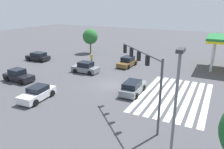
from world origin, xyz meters
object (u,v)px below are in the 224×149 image
at_px(car_4, 85,68).
at_px(car_5, 127,62).
at_px(car_1, 38,57).
at_px(car_6, 18,76).
at_px(car_2, 37,93).
at_px(pedestrian, 92,58).
at_px(car_0, 133,87).
at_px(tree_corner_b, 90,37).
at_px(street_light_pole_a, 175,105).
at_px(traffic_signal_mast, 143,67).

relative_size(car_4, car_5, 0.93).
distance_m(car_1, car_6, 11.23).
distance_m(car_1, car_2, 17.95).
bearing_deg(pedestrian, car_6, -61.68).
xyz_separation_m(car_0, tree_corner_b, (16.37, 16.15, 2.71)).
height_order(car_2, car_4, car_4).
relative_size(car_2, street_light_pole_a, 0.57).
relative_size(pedestrian, tree_corner_b, 0.33).
relative_size(traffic_signal_mast, tree_corner_b, 1.25).
height_order(car_5, car_6, car_6).
distance_m(traffic_signal_mast, car_5, 17.65).
relative_size(car_1, car_6, 1.00).
bearing_deg(car_5, car_4, -31.74).
height_order(car_1, street_light_pole_a, street_light_pole_a).
distance_m(traffic_signal_mast, car_1, 26.84).
bearing_deg(car_2, car_4, -179.60).
bearing_deg(street_light_pole_a, car_0, 31.75).
xyz_separation_m(pedestrian, tree_corner_b, (6.96, 4.61, 2.51)).
bearing_deg(car_2, car_1, -139.24).
relative_size(traffic_signal_mast, car_0, 1.38).
bearing_deg(car_2, traffic_signal_mast, 93.22).
bearing_deg(pedestrian, car_2, -34.46).
height_order(traffic_signal_mast, car_2, traffic_signal_mast).
xyz_separation_m(car_1, car_2, (-12.76, -12.63, -0.04)).
height_order(car_6, street_light_pole_a, street_light_pole_a).
xyz_separation_m(traffic_signal_mast, pedestrian, (14.29, 14.33, -3.87)).
relative_size(car_0, car_5, 1.02).
xyz_separation_m(car_2, car_5, (16.68, -3.44, 0.04)).
bearing_deg(car_0, car_1, 71.25).
distance_m(car_4, pedestrian, 5.60).
relative_size(car_1, car_2, 0.98).
bearing_deg(car_6, car_5, 54.80).
xyz_separation_m(car_0, pedestrian, (9.41, 11.54, 0.20)).
bearing_deg(car_1, car_2, 132.86).
bearing_deg(car_2, car_5, 164.39).
bearing_deg(tree_corner_b, car_0, -135.39).
relative_size(car_1, car_5, 0.98).
bearing_deg(pedestrian, car_5, 53.32).
distance_m(car_6, tree_corner_b, 19.65).
bearing_deg(car_4, car_0, 154.63).
xyz_separation_m(traffic_signal_mast, car_5, (15.24, 7.93, -4.06)).
height_order(car_0, car_2, car_0).
bearing_deg(car_0, car_2, 124.50).
height_order(car_1, car_5, car_5).
bearing_deg(car_1, car_5, -168.16).
bearing_deg(car_0, car_6, 99.55).
height_order(traffic_signal_mast, tree_corner_b, traffic_signal_mast).
distance_m(car_0, car_6, 15.55).
relative_size(car_1, tree_corner_b, 0.87).
bearing_deg(car_4, traffic_signal_mast, 142.16).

